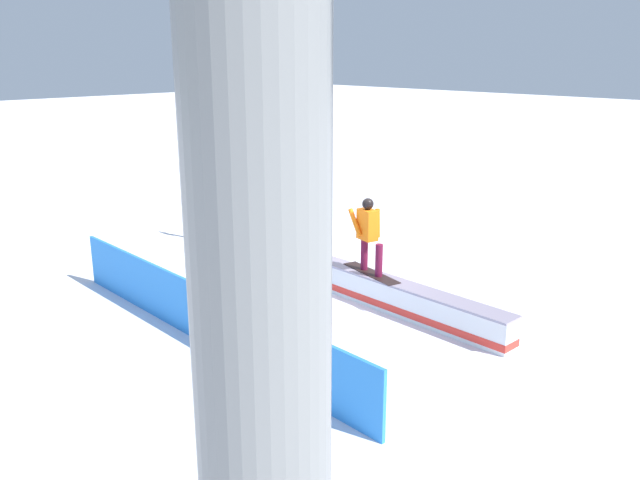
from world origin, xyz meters
The scene contains 5 objects.
ground_plane centered at (0.00, 0.00, 0.00)m, with size 120.00×120.00×0.00m, color white.
grind_box centered at (0.00, 0.00, 0.27)m, with size 7.76×0.65×0.59m.
snowboarder centered at (-0.67, -0.01, 1.37)m, with size 1.52×0.62×1.45m.
safety_fence centered at (0.00, 3.40, 0.50)m, with size 8.13×0.06×1.01m, color #2B83E7.
trail_marker centered at (4.75, -0.25, 1.09)m, with size 0.40×0.10×2.05m.
Camera 1 is at (-8.62, 9.04, 4.70)m, focal length 36.86 mm.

